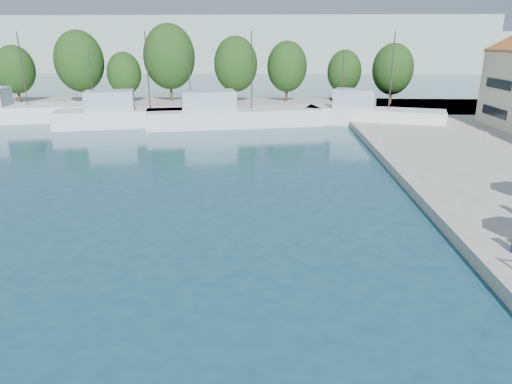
{
  "coord_description": "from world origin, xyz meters",
  "views": [
    {
      "loc": [
        -2.07,
        4.56,
        8.66
      ],
      "look_at": [
        -2.98,
        26.0,
        1.61
      ],
      "focal_mm": 32.0,
      "sensor_mm": 36.0,
      "label": 1
    }
  ],
  "objects_px": {
    "trawler_02": "(131,116)",
    "trawler_04": "(370,115)",
    "trawler_01": "(4,112)",
    "trawler_03": "(230,116)"
  },
  "relations": [
    {
      "from": "trawler_02",
      "to": "trawler_04",
      "type": "bearing_deg",
      "value": -10.23
    },
    {
      "from": "trawler_01",
      "to": "trawler_02",
      "type": "distance_m",
      "value": 15.64
    },
    {
      "from": "trawler_02",
      "to": "trawler_04",
      "type": "xyz_separation_m",
      "value": [
        26.12,
        1.69,
        0.0
      ]
    },
    {
      "from": "trawler_02",
      "to": "trawler_03",
      "type": "distance_m",
      "value": 10.8
    },
    {
      "from": "trawler_03",
      "to": "trawler_01",
      "type": "bearing_deg",
      "value": 163.11
    },
    {
      "from": "trawler_02",
      "to": "trawler_03",
      "type": "relative_size",
      "value": 0.88
    },
    {
      "from": "trawler_01",
      "to": "trawler_03",
      "type": "height_order",
      "value": "same"
    },
    {
      "from": "trawler_02",
      "to": "trawler_04",
      "type": "height_order",
      "value": "same"
    },
    {
      "from": "trawler_02",
      "to": "trawler_03",
      "type": "xyz_separation_m",
      "value": [
        10.79,
        0.49,
        -0.0
      ]
    },
    {
      "from": "trawler_03",
      "to": "trawler_04",
      "type": "relative_size",
      "value": 1.28
    }
  ]
}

